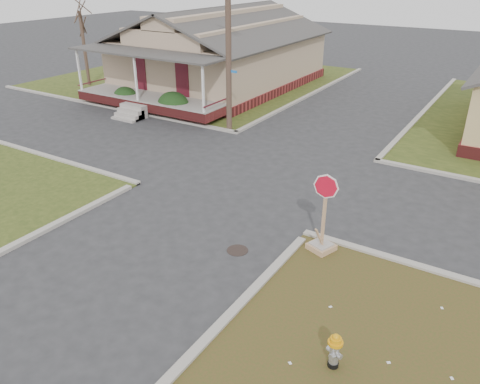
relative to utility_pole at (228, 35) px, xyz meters
The scene contains 11 objects.
ground 10.89m from the utility_pole, 64.74° to the right, with size 120.00×120.00×0.00m, color #2C2C2E.
verge_far_left 13.48m from the utility_pole, 134.04° to the left, with size 19.00×19.00×0.05m, color #324117.
curbs 7.39m from the utility_pole, 42.88° to the right, with size 80.00×40.00×0.12m, color #A59F95, non-canonical shape.
manhole 12.29m from the utility_pole, 55.75° to the right, with size 0.64×0.64×0.01m, color black.
corner_house 9.99m from the utility_pole, 126.69° to the left, with size 10.10×15.50×5.30m.
utility_pole is the anchor object (origin of this frame).
tree_far_left 14.31m from the utility_pole, 167.34° to the left, with size 0.22×0.22×4.90m, color #422F26.
fire_hydrant 16.58m from the utility_pole, 49.19° to the right, with size 0.32×0.32×0.85m.
stop_sign 12.44m from the utility_pole, 43.60° to the right, with size 0.69×0.67×2.43m.
hedge_left 8.61m from the utility_pole, behind, with size 1.49×1.22×1.14m, color #183312.
hedge_right 5.59m from the utility_pole, behind, with size 1.65×1.35×1.26m, color #183312.
Camera 1 is at (8.45, -10.43, 7.61)m, focal length 35.00 mm.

